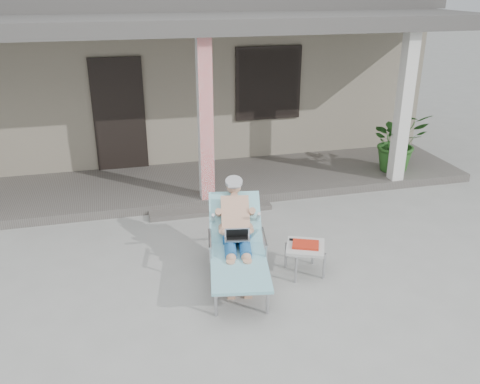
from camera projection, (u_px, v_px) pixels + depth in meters
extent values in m
plane|color=#9E9E99|center=(238.00, 270.00, 6.67)|extent=(60.00, 60.00, 0.00)
cube|color=gray|center=(171.00, 73.00, 11.91)|extent=(10.00, 5.00, 3.00)
cube|color=black|center=(119.00, 115.00, 9.46)|extent=(0.95, 0.06, 2.10)
cube|color=black|center=(268.00, 83.00, 9.95)|extent=(1.20, 0.06, 1.30)
cube|color=black|center=(268.00, 83.00, 9.94)|extent=(1.32, 0.05, 1.42)
cube|color=#605B56|center=(199.00, 183.00, 9.32)|extent=(10.00, 2.00, 0.15)
cube|color=red|center=(205.00, 121.00, 8.03)|extent=(0.22, 0.22, 2.61)
cube|color=silver|center=(403.00, 109.00, 8.82)|extent=(0.22, 0.22, 2.61)
cube|color=#474442|center=(193.00, 23.00, 8.24)|extent=(10.00, 2.30, 0.24)
cube|color=#605B56|center=(211.00, 210.00, 8.31)|extent=(2.00, 0.30, 0.07)
cylinder|color=#B7B7BC|center=(216.00, 303.00, 5.69)|extent=(0.04, 0.04, 0.35)
cylinder|color=#B7B7BC|center=(268.00, 300.00, 5.73)|extent=(0.04, 0.04, 0.35)
cylinder|color=#B7B7BC|center=(214.00, 252.00, 6.74)|extent=(0.04, 0.04, 0.35)
cylinder|color=#B7B7BC|center=(258.00, 251.00, 6.78)|extent=(0.04, 0.04, 0.35)
cube|color=#B7B7BC|center=(239.00, 267.00, 6.03)|extent=(0.78, 1.24, 0.03)
cube|color=#93DEE3|center=(239.00, 266.00, 6.02)|extent=(0.88, 1.29, 0.04)
cube|color=#B7B7BC|center=(235.00, 220.00, 6.72)|extent=(0.68, 0.64, 0.46)
cube|color=#93DEE3|center=(235.00, 218.00, 6.70)|extent=(0.78, 0.73, 0.53)
cylinder|color=#A6A6A9|center=(234.00, 181.00, 6.79)|extent=(0.27, 0.27, 0.12)
cube|color=silver|center=(237.00, 238.00, 6.34)|extent=(0.35, 0.27, 0.22)
cube|color=beige|center=(305.00, 247.00, 6.46)|extent=(0.62, 0.62, 0.04)
cylinder|color=#B7B7BC|center=(296.00, 270.00, 6.32)|extent=(0.03, 0.03, 0.36)
cylinder|color=#B7B7BC|center=(324.00, 266.00, 6.41)|extent=(0.03, 0.03, 0.36)
cylinder|color=#B7B7BC|center=(286.00, 255.00, 6.66)|extent=(0.03, 0.03, 0.36)
cylinder|color=#B7B7BC|center=(313.00, 252.00, 6.75)|extent=(0.03, 0.03, 0.36)
cube|color=red|center=(306.00, 245.00, 6.45)|extent=(0.40, 0.36, 0.03)
cube|color=black|center=(302.00, 240.00, 6.56)|extent=(0.31, 0.15, 0.03)
imported|color=#26591E|center=(398.00, 141.00, 9.54)|extent=(1.03, 0.89, 1.14)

